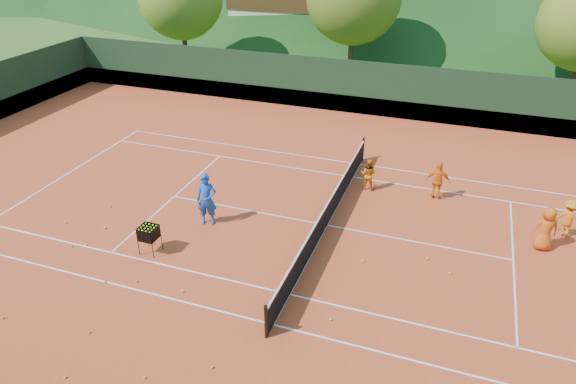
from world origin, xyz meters
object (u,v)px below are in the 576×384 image
(student_a, at_px, (368,174))
(ball_hopper, at_px, (149,233))
(coach, at_px, (207,199))
(student_b, at_px, (438,181))
(student_c, at_px, (546,229))
(tennis_net, at_px, (327,213))
(student_d, at_px, (569,218))

(student_a, height_order, ball_hopper, student_a)
(coach, distance_m, student_b, 9.05)
(student_c, bearing_deg, tennis_net, -2.97)
(student_d, xyz_separation_m, tennis_net, (-8.11, -2.17, -0.22))
(student_b, height_order, student_d, student_b)
(coach, xyz_separation_m, student_c, (11.45, 2.37, -0.21))
(student_c, relative_size, ball_hopper, 1.60)
(coach, distance_m, student_c, 11.69)
(coach, bearing_deg, student_a, 26.50)
(student_b, bearing_deg, tennis_net, 41.54)
(student_b, xyz_separation_m, tennis_net, (-3.55, -3.40, -0.29))
(student_d, bearing_deg, student_a, -1.71)
(coach, distance_m, student_a, 6.78)
(student_b, bearing_deg, student_c, 145.52)
(student_c, xyz_separation_m, ball_hopper, (-12.43, -4.65, -0.05))
(student_c, relative_size, tennis_net, 0.13)
(coach, xyz_separation_m, student_b, (7.71, 4.73, -0.22))
(student_b, xyz_separation_m, student_d, (4.56, -1.22, -0.06))
(student_b, distance_m, student_c, 4.42)
(student_d, bearing_deg, student_c, 61.15)
(coach, distance_m, student_d, 12.76)
(coach, height_order, tennis_net, coach)
(coach, bearing_deg, student_c, -4.78)
(coach, xyz_separation_m, ball_hopper, (-0.99, -2.28, -0.26))
(coach, relative_size, tennis_net, 0.17)
(coach, bearing_deg, student_b, 15.08)
(student_a, height_order, student_c, student_c)
(student_b, relative_size, student_c, 0.99)
(student_c, bearing_deg, student_a, -30.13)
(student_a, distance_m, tennis_net, 3.38)
(student_a, bearing_deg, ball_hopper, 53.81)
(student_d, relative_size, tennis_net, 0.12)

